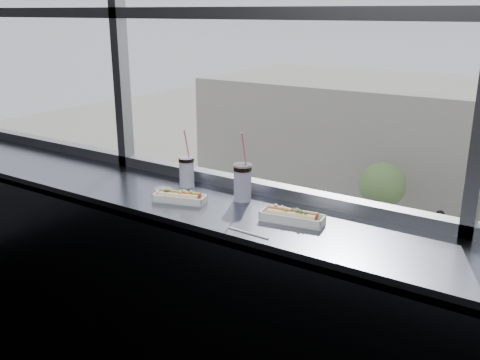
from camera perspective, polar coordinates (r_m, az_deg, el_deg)
The scene contains 14 objects.
wall_back_lower at distance 3.02m, azimuth 2.52°, elevation -11.34°, with size 6.00×6.00×0.00m, color black.
counter at distance 2.59m, azimuth -0.49°, elevation -3.70°, with size 6.00×0.55×0.06m, color slate.
counter_fascia at distance 2.65m, azimuth -3.68°, elevation -15.95°, with size 6.00×0.04×1.04m, color slate.
hotdog_tray_left at distance 2.68m, azimuth -6.45°, elevation -1.81°, with size 0.28×0.16×0.07m.
hotdog_tray_right at distance 2.42m, azimuth 5.60°, elevation -3.86°, with size 0.30×0.14×0.07m.
soda_cup_left at distance 2.89m, azimuth -5.72°, elevation 1.07°, with size 0.09×0.09×0.32m.
soda_cup_right at distance 2.66m, azimuth 0.28°, elevation -0.06°, with size 0.10×0.10×0.35m.
loose_straw at distance 2.30m, azimuth 0.88°, elevation -5.66°, with size 0.01×0.01×0.21m, color white.
wrapper at distance 2.83m, azimuth -8.10°, elevation -1.03°, with size 0.11×0.08×0.03m, color silver.
car_near_a at distance 26.61m, azimuth -5.52°, elevation -9.25°, with size 5.83×2.43×1.94m, color #ACACAC.
car_near_b at distance 24.08m, azimuth 3.79°, elevation -11.91°, with size 6.62×2.76×2.21m, color black.
car_far_a at distance 30.83m, azimuth 10.34°, elevation -5.45°, with size 6.22×2.59×2.07m, color #3C3C3C.
pedestrian_a at distance 34.08m, azimuth 20.50°, elevation -4.14°, with size 0.89×0.67×2.01m, color #66605B.
tree_left at distance 33.37m, azimuth 14.93°, elevation -0.54°, with size 2.80×2.80×4.38m.
Camera 1 is at (1.35, -0.77, 2.01)m, focal length 40.00 mm.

